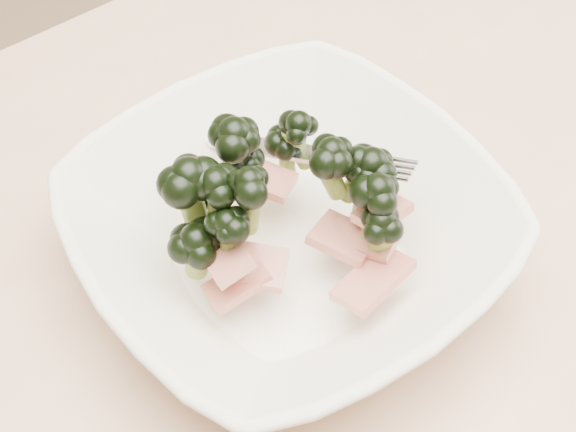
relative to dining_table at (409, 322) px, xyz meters
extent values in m
cube|color=tan|center=(0.00, 0.00, 0.08)|extent=(1.20, 0.80, 0.04)
cylinder|color=tan|center=(0.55, 0.35, -0.30)|extent=(0.06, 0.06, 0.71)
imported|color=beige|center=(-0.08, 0.06, 0.13)|extent=(0.29, 0.29, 0.07)
cylinder|color=olive|center=(-0.05, 0.11, 0.14)|extent=(0.01, 0.02, 0.03)
ellipsoid|color=black|center=(-0.05, 0.11, 0.16)|extent=(0.03, 0.03, 0.02)
cylinder|color=olive|center=(-0.13, 0.06, 0.16)|extent=(0.01, 0.02, 0.04)
ellipsoid|color=black|center=(-0.13, 0.06, 0.18)|extent=(0.03, 0.03, 0.02)
cylinder|color=olive|center=(-0.04, 0.01, 0.16)|extent=(0.03, 0.02, 0.05)
ellipsoid|color=black|center=(-0.04, 0.01, 0.19)|extent=(0.04, 0.04, 0.03)
cylinder|color=olive|center=(-0.05, 0.00, 0.15)|extent=(0.02, 0.02, 0.04)
ellipsoid|color=black|center=(-0.05, 0.00, 0.17)|extent=(0.03, 0.03, 0.03)
cylinder|color=olive|center=(-0.03, 0.05, 0.16)|extent=(0.02, 0.02, 0.04)
ellipsoid|color=black|center=(-0.03, 0.05, 0.18)|extent=(0.03, 0.03, 0.03)
cylinder|color=olive|center=(-0.15, 0.07, 0.14)|extent=(0.02, 0.02, 0.03)
ellipsoid|color=black|center=(-0.15, 0.07, 0.16)|extent=(0.04, 0.04, 0.03)
cylinder|color=olive|center=(-0.09, 0.10, 0.17)|extent=(0.02, 0.02, 0.05)
ellipsoid|color=black|center=(-0.09, 0.10, 0.20)|extent=(0.04, 0.04, 0.03)
cylinder|color=olive|center=(-0.05, 0.05, 0.17)|extent=(0.02, 0.02, 0.04)
ellipsoid|color=black|center=(-0.05, 0.05, 0.19)|extent=(0.03, 0.03, 0.03)
cylinder|color=olive|center=(-0.11, 0.06, 0.17)|extent=(0.02, 0.01, 0.04)
ellipsoid|color=black|center=(-0.11, 0.06, 0.20)|extent=(0.03, 0.03, 0.03)
cylinder|color=olive|center=(-0.04, 0.10, 0.16)|extent=(0.02, 0.02, 0.04)
ellipsoid|color=black|center=(-0.04, 0.10, 0.18)|extent=(0.03, 0.03, 0.03)
cylinder|color=olive|center=(-0.13, 0.09, 0.16)|extent=(0.02, 0.03, 0.06)
ellipsoid|color=black|center=(-0.13, 0.09, 0.20)|extent=(0.04, 0.04, 0.03)
cylinder|color=olive|center=(-0.13, 0.10, 0.14)|extent=(0.02, 0.02, 0.04)
ellipsoid|color=black|center=(-0.13, 0.10, 0.16)|extent=(0.03, 0.03, 0.03)
cylinder|color=olive|center=(-0.03, 0.04, 0.15)|extent=(0.02, 0.02, 0.05)
ellipsoid|color=black|center=(-0.03, 0.04, 0.18)|extent=(0.04, 0.04, 0.03)
cylinder|color=olive|center=(-0.09, 0.10, 0.16)|extent=(0.02, 0.01, 0.03)
ellipsoid|color=black|center=(-0.09, 0.10, 0.17)|extent=(0.03, 0.03, 0.02)
cylinder|color=olive|center=(-0.12, 0.08, 0.17)|extent=(0.02, 0.02, 0.05)
ellipsoid|color=black|center=(-0.12, 0.08, 0.19)|extent=(0.04, 0.04, 0.03)
cube|color=maroon|center=(-0.03, 0.02, 0.16)|extent=(0.04, 0.03, 0.02)
cube|color=maroon|center=(-0.14, 0.04, 0.14)|extent=(0.05, 0.03, 0.02)
cube|color=maroon|center=(-0.07, 0.10, 0.15)|extent=(0.05, 0.05, 0.01)
cube|color=maroon|center=(-0.05, 0.01, 0.14)|extent=(0.04, 0.05, 0.02)
cube|color=maroon|center=(-0.12, 0.04, 0.14)|extent=(0.05, 0.05, 0.01)
cube|color=maroon|center=(-0.07, -0.01, 0.14)|extent=(0.06, 0.04, 0.01)
cube|color=maroon|center=(-0.06, 0.02, 0.14)|extent=(0.05, 0.05, 0.02)
cube|color=maroon|center=(-0.14, 0.06, 0.15)|extent=(0.04, 0.06, 0.03)
camera|label=1|loc=(-0.29, -0.20, 0.57)|focal=50.00mm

